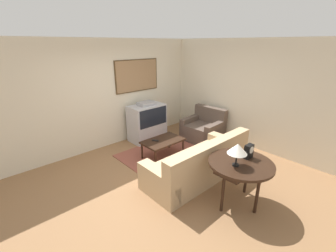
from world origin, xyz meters
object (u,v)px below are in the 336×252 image
Objects in this scene: armchair at (204,129)px; coffee_table at (163,142)px; table_lamp at (237,149)px; couch at (199,164)px; mantel_clock at (249,151)px; tv at (147,122)px; console_table at (241,166)px.

coffee_table is (-1.53, -0.01, 0.09)m from armchair.
couch is at bearing 73.92° from table_lamp.
table_lamp is at bearing 179.82° from mantel_clock.
mantel_clock reaches higher than armchair.
mantel_clock is (0.06, -2.10, 0.52)m from coffee_table.
couch is 9.60× the size of mantel_clock.
couch is (-0.41, -2.24, -0.22)m from tv.
mantel_clock reaches higher than console_table.
tv is at bearing 77.86° from table_lamp.
coffee_table is at bearing 91.57° from mantel_clock.
tv is 3.23m from console_table.
console_table is 2.79× the size of table_lamp.
couch is 1.97m from armchair.
table_lamp is 0.41m from mantel_clock.
tv is 2.29m from couch.
coffee_table is at bearing -108.72° from tv.
console_table is (-0.11, -0.94, 0.42)m from couch.
mantel_clock is (-0.31, -3.18, 0.39)m from tv.
armchair is at bearing 0.52° from coffee_table.
console_table is (-0.16, -2.10, 0.33)m from coffee_table.
mantel_clock is (0.22, 0.01, 0.19)m from console_table.
console_table is at bearing -99.38° from tv.
mantel_clock is (0.10, -0.94, 0.61)m from couch.
table_lamp is (-0.16, 0.01, 0.36)m from console_table.
couch is 1.04m from console_table.
tv reaches higher than couch.
mantel_clock is (-1.48, -2.11, 0.61)m from armchair.
tv is 1.05× the size of armchair.
table_lamp reaches higher than tv.
console_table is (-0.53, -3.18, 0.20)m from tv.
mantel_clock is at bearing 1.58° from console_table.
armchair is at bearing 55.03° from mantel_clock.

